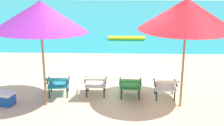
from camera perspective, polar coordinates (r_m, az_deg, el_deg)
ground_plane at (r=12.00m, az=0.55°, el=1.93°), size 40.00×40.00×0.00m
ocean_band at (r=20.65m, az=1.08°, el=8.55°), size 40.00×18.00×0.01m
swim_buoy at (r=13.92m, az=2.63°, el=4.52°), size 1.60×0.18×0.18m
lounge_chair_far_left at (r=7.98m, az=-9.73°, el=-3.46°), size 0.63×0.93×0.68m
lounge_chair_near_left at (r=7.91m, az=-3.03°, el=-3.41°), size 0.56×0.88×0.68m
lounge_chair_near_right at (r=7.80m, az=3.31°, el=-3.74°), size 0.56×0.89×0.68m
lounge_chair_far_right at (r=7.82m, az=9.67°, el=-3.92°), size 0.56×0.88×0.68m
beach_umbrella_left at (r=7.15m, az=-12.77°, el=8.22°), size 2.81×2.83×2.53m
beach_umbrella_right at (r=7.09m, az=13.28°, el=8.61°), size 2.99×2.99×2.53m
cooler_box at (r=7.99m, az=-18.84°, el=-6.03°), size 0.54×0.43×0.32m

